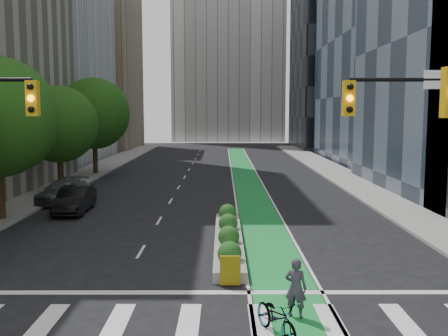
{
  "coord_description": "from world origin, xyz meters",
  "views": [
    {
      "loc": [
        0.96,
        -14.45,
        5.85
      ],
      "look_at": [
        1.01,
        10.84,
        3.0
      ],
      "focal_mm": 40.0,
      "sensor_mm": 36.0,
      "label": 1
    }
  ],
  "objects_px": {
    "parked_car_left_mid": "(75,200)",
    "median_planter": "(228,237)",
    "parked_car_left_far": "(63,191)",
    "cyclist": "(296,288)",
    "bicycle": "(277,317)"
  },
  "relations": [
    {
      "from": "median_planter",
      "to": "parked_car_left_far",
      "type": "height_order",
      "value": "parked_car_left_far"
    },
    {
      "from": "cyclist",
      "to": "parked_car_left_mid",
      "type": "relative_size",
      "value": 0.38
    },
    {
      "from": "bicycle",
      "to": "parked_car_left_mid",
      "type": "xyz_separation_m",
      "value": [
        -10.07,
        16.29,
        0.22
      ]
    },
    {
      "from": "median_planter",
      "to": "parked_car_left_far",
      "type": "distance_m",
      "value": 15.07
    },
    {
      "from": "median_planter",
      "to": "parked_car_left_far",
      "type": "relative_size",
      "value": 2.07
    },
    {
      "from": "parked_car_left_mid",
      "to": "parked_car_left_far",
      "type": "xyz_separation_m",
      "value": [
        -1.79,
        3.36,
        -0.04
      ]
    },
    {
      "from": "cyclist",
      "to": "parked_car_left_far",
      "type": "bearing_deg",
      "value": -33.19
    },
    {
      "from": "median_planter",
      "to": "bicycle",
      "type": "relative_size",
      "value": 5.05
    },
    {
      "from": "parked_car_left_mid",
      "to": "median_planter",
      "type": "bearing_deg",
      "value": -41.28
    },
    {
      "from": "median_planter",
      "to": "cyclist",
      "type": "height_order",
      "value": "cyclist"
    },
    {
      "from": "cyclist",
      "to": "parked_car_left_mid",
      "type": "distance_m",
      "value": 18.48
    },
    {
      "from": "median_planter",
      "to": "cyclist",
      "type": "distance_m",
      "value": 8.01
    },
    {
      "from": "bicycle",
      "to": "cyclist",
      "type": "distance_m",
      "value": 1.47
    },
    {
      "from": "parked_car_left_mid",
      "to": "cyclist",
      "type": "bearing_deg",
      "value": -56.6
    },
    {
      "from": "bicycle",
      "to": "parked_car_left_far",
      "type": "bearing_deg",
      "value": 97.98
    }
  ]
}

